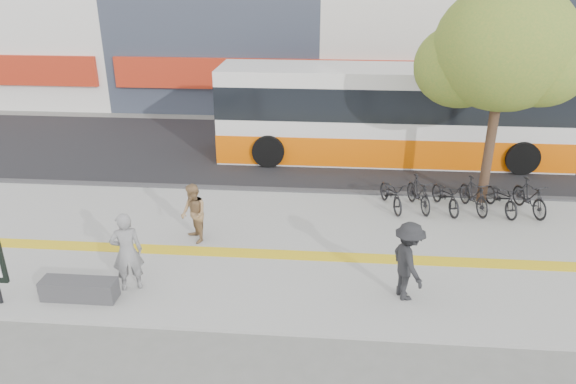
# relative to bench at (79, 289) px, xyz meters

# --- Properties ---
(ground) EXTENTS (120.00, 120.00, 0.00)m
(ground) POSITION_rel_bench_xyz_m (2.60, 1.20, -0.30)
(ground) COLOR #63635E
(ground) RESTS_ON ground
(sidewalk) EXTENTS (40.00, 7.00, 0.08)m
(sidewalk) POSITION_rel_bench_xyz_m (2.60, 2.70, -0.27)
(sidewalk) COLOR gray
(sidewalk) RESTS_ON ground
(tactile_strip) EXTENTS (40.00, 0.45, 0.01)m
(tactile_strip) POSITION_rel_bench_xyz_m (2.60, 2.20, -0.22)
(tactile_strip) COLOR gold
(tactile_strip) RESTS_ON sidewalk
(street) EXTENTS (40.00, 8.00, 0.06)m
(street) POSITION_rel_bench_xyz_m (2.60, 10.20, -0.28)
(street) COLOR black
(street) RESTS_ON ground
(curb) EXTENTS (40.00, 0.25, 0.14)m
(curb) POSITION_rel_bench_xyz_m (2.60, 6.20, -0.23)
(curb) COLOR #353537
(curb) RESTS_ON ground
(bench) EXTENTS (1.60, 0.45, 0.45)m
(bench) POSITION_rel_bench_xyz_m (0.00, 0.00, 0.00)
(bench) COLOR #353537
(bench) RESTS_ON sidewalk
(street_tree) EXTENTS (4.40, 3.80, 6.31)m
(street_tree) POSITION_rel_bench_xyz_m (9.78, 6.02, 4.21)
(street_tree) COLOR #372719
(street_tree) RESTS_ON sidewalk
(bus) EXTENTS (12.35, 2.93, 3.29)m
(bus) POSITION_rel_bench_xyz_m (7.37, 9.70, 1.30)
(bus) COLOR silver
(bus) RESTS_ON street
(bicycle_row) EXTENTS (4.83, 1.78, 0.98)m
(bicycle_row) POSITION_rel_bench_xyz_m (8.95, 5.20, 0.24)
(bicycle_row) COLOR black
(bicycle_row) RESTS_ON sidewalk
(seated_woman) EXTENTS (0.78, 0.66, 1.83)m
(seated_woman) POSITION_rel_bench_xyz_m (0.95, 0.47, 0.69)
(seated_woman) COLOR black
(seated_woman) RESTS_ON sidewalk
(pedestrian_tan) EXTENTS (0.91, 0.95, 1.55)m
(pedestrian_tan) POSITION_rel_bench_xyz_m (1.83, 2.74, 0.55)
(pedestrian_tan) COLOR olive
(pedestrian_tan) RESTS_ON sidewalk
(pedestrian_dark) EXTENTS (0.97, 1.28, 1.75)m
(pedestrian_dark) POSITION_rel_bench_xyz_m (6.92, 0.64, 0.65)
(pedestrian_dark) COLOR black
(pedestrian_dark) RESTS_ON sidewalk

